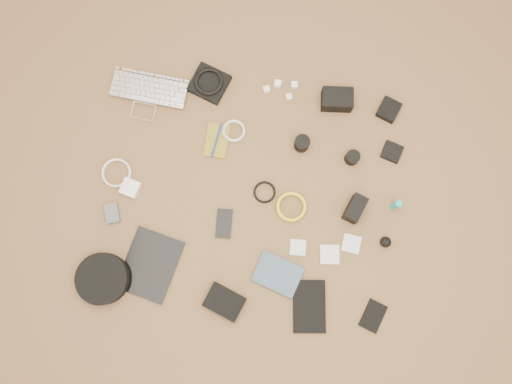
# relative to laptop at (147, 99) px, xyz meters

# --- Properties ---
(room_shell) EXTENTS (4.04, 4.04, 2.58)m
(room_shell) POSITION_rel_laptop_xyz_m (0.48, -0.40, 1.24)
(room_shell) COLOR brown
(room_shell) RESTS_ON ground
(laptop) EXTENTS (0.37, 0.28, 0.03)m
(laptop) POSITION_rel_laptop_xyz_m (0.00, 0.00, 0.00)
(laptop) COLOR silver
(laptop) RESTS_ON ground
(headphone_pouch) EXTENTS (0.20, 0.20, 0.03)m
(headphone_pouch) POSITION_rel_laptop_xyz_m (0.27, 0.10, 0.00)
(headphone_pouch) COLOR black
(headphone_pouch) RESTS_ON ground
(headphones) EXTENTS (0.17, 0.17, 0.02)m
(headphones) POSITION_rel_laptop_xyz_m (0.27, 0.10, 0.02)
(headphones) COLOR black
(headphones) RESTS_ON headphone_pouch
(charger_a) EXTENTS (0.03, 0.03, 0.03)m
(charger_a) POSITION_rel_laptop_xyz_m (0.58, 0.12, 0.00)
(charger_a) COLOR white
(charger_a) RESTS_ON ground
(charger_b) EXTENTS (0.04, 0.04, 0.03)m
(charger_b) POSITION_rel_laptop_xyz_m (0.53, 0.09, -0.00)
(charger_b) COLOR white
(charger_b) RESTS_ON ground
(charger_c) EXTENTS (0.03, 0.03, 0.03)m
(charger_c) POSITION_rel_laptop_xyz_m (0.66, 0.13, -0.00)
(charger_c) COLOR white
(charger_c) RESTS_ON ground
(charger_d) EXTENTS (0.03, 0.03, 0.02)m
(charger_d) POSITION_rel_laptop_xyz_m (0.64, 0.07, -0.00)
(charger_d) COLOR white
(charger_d) RESTS_ON ground
(dslr_camera) EXTENTS (0.14, 0.10, 0.08)m
(dslr_camera) POSITION_rel_laptop_xyz_m (0.85, 0.07, 0.03)
(dslr_camera) COLOR black
(dslr_camera) RESTS_ON ground
(lens_pouch) EXTENTS (0.12, 0.12, 0.03)m
(lens_pouch) POSITION_rel_laptop_xyz_m (1.09, 0.05, 0.00)
(lens_pouch) COLOR black
(lens_pouch) RESTS_ON ground
(notebook_olive) EXTENTS (0.11, 0.16, 0.01)m
(notebook_olive) POSITION_rel_laptop_xyz_m (0.33, -0.16, -0.01)
(notebook_olive) COLOR olive
(notebook_olive) RESTS_ON ground
(pen_blue) EXTENTS (0.04, 0.16, 0.01)m
(pen_blue) POSITION_rel_laptop_xyz_m (0.33, -0.16, -0.00)
(pen_blue) COLOR #13309B
(pen_blue) RESTS_ON notebook_olive
(cable_white_a) EXTENTS (0.11, 0.11, 0.01)m
(cable_white_a) POSITION_rel_laptop_xyz_m (0.41, -0.11, -0.01)
(cable_white_a) COLOR silver
(cable_white_a) RESTS_ON ground
(lens_a) EXTENTS (0.08, 0.08, 0.07)m
(lens_a) POSITION_rel_laptop_xyz_m (0.71, -0.15, 0.02)
(lens_a) COLOR black
(lens_a) RESTS_ON ground
(lens_b) EXTENTS (0.08, 0.08, 0.06)m
(lens_b) POSITION_rel_laptop_xyz_m (0.94, -0.19, 0.01)
(lens_b) COLOR black
(lens_b) RESTS_ON ground
(card_reader) EXTENTS (0.10, 0.10, 0.02)m
(card_reader) POSITION_rel_laptop_xyz_m (1.11, -0.14, -0.00)
(card_reader) COLOR black
(card_reader) RESTS_ON ground
(power_brick) EXTENTS (0.09, 0.09, 0.03)m
(power_brick) POSITION_rel_laptop_xyz_m (-0.02, -0.41, 0.00)
(power_brick) COLOR white
(power_brick) RESTS_ON ground
(cable_white_b) EXTENTS (0.16, 0.16, 0.01)m
(cable_white_b) POSITION_rel_laptop_xyz_m (-0.09, -0.35, -0.01)
(cable_white_b) COLOR silver
(cable_white_b) RESTS_ON ground
(cable_black) EXTENTS (0.13, 0.13, 0.01)m
(cable_black) POSITION_rel_laptop_xyz_m (0.57, -0.38, -0.01)
(cable_black) COLOR black
(cable_black) RESTS_ON ground
(cable_yellow) EXTENTS (0.17, 0.17, 0.01)m
(cable_yellow) POSITION_rel_laptop_xyz_m (0.69, -0.43, -0.01)
(cable_yellow) COLOR yellow
(cable_yellow) RESTS_ON ground
(flash) EXTENTS (0.10, 0.13, 0.09)m
(flash) POSITION_rel_laptop_xyz_m (0.96, -0.42, 0.03)
(flash) COLOR black
(flash) RESTS_ON ground
(lens_cleaner) EXTENTS (0.03, 0.03, 0.10)m
(lens_cleaner) POSITION_rel_laptop_xyz_m (1.13, -0.39, 0.04)
(lens_cleaner) COLOR #1BB0B5
(lens_cleaner) RESTS_ON ground
(battery_charger) EXTENTS (0.08, 0.10, 0.02)m
(battery_charger) POSITION_rel_laptop_xyz_m (-0.09, -0.53, -0.00)
(battery_charger) COLOR #545459
(battery_charger) RESTS_ON ground
(tablet) EXTENTS (0.28, 0.32, 0.01)m
(tablet) POSITION_rel_laptop_xyz_m (0.11, -0.73, -0.01)
(tablet) COLOR black
(tablet) RESTS_ON ground
(phone) EXTENTS (0.07, 0.13, 0.01)m
(phone) POSITION_rel_laptop_xyz_m (0.40, -0.53, -0.01)
(phone) COLOR black
(phone) RESTS_ON ground
(filter_case_left) EXTENTS (0.07, 0.07, 0.01)m
(filter_case_left) POSITION_rel_laptop_xyz_m (0.73, -0.60, -0.01)
(filter_case_left) COLOR silver
(filter_case_left) RESTS_ON ground
(filter_case_mid) EXTENTS (0.09, 0.09, 0.01)m
(filter_case_mid) POSITION_rel_laptop_xyz_m (0.87, -0.62, -0.01)
(filter_case_mid) COLOR silver
(filter_case_mid) RESTS_ON ground
(filter_case_right) EXTENTS (0.09, 0.09, 0.01)m
(filter_case_right) POSITION_rel_laptop_xyz_m (0.96, -0.57, -0.01)
(filter_case_right) COLOR silver
(filter_case_right) RESTS_ON ground
(air_blower) EXTENTS (0.06, 0.06, 0.05)m
(air_blower) POSITION_rel_laptop_xyz_m (1.10, -0.55, 0.01)
(air_blower) COLOR black
(air_blower) RESTS_ON ground
(headphone_case) EXTENTS (0.26, 0.26, 0.06)m
(headphone_case) POSITION_rel_laptop_xyz_m (-0.08, -0.81, 0.02)
(headphone_case) COLOR black
(headphone_case) RESTS_ON ground
(drive_case) EXTENTS (0.19, 0.16, 0.04)m
(drive_case) POSITION_rel_laptop_xyz_m (0.44, -0.86, 0.01)
(drive_case) COLOR black
(drive_case) RESTS_ON ground
(paperback) EXTENTS (0.23, 0.20, 0.02)m
(paperback) POSITION_rel_laptop_xyz_m (0.63, -0.79, -0.00)
(paperback) COLOR #3E5369
(paperback) RESTS_ON ground
(notebook_black_a) EXTENTS (0.15, 0.23, 0.02)m
(notebook_black_a) POSITION_rel_laptop_xyz_m (0.80, -0.84, -0.01)
(notebook_black_a) COLOR black
(notebook_black_a) RESTS_ON ground
(notebook_black_b) EXTENTS (0.12, 0.15, 0.01)m
(notebook_black_b) POSITION_rel_laptop_xyz_m (1.07, -0.86, -0.01)
(notebook_black_b) COLOR black
(notebook_black_b) RESTS_ON ground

